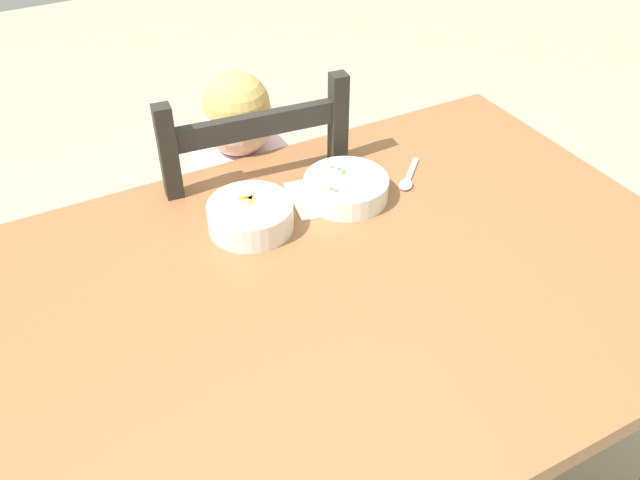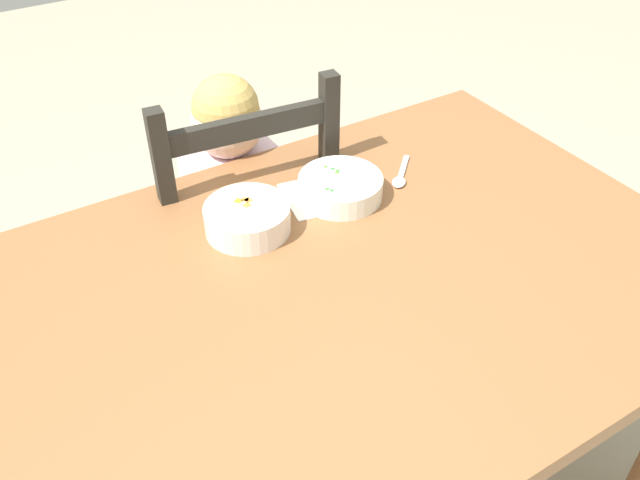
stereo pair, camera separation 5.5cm
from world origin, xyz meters
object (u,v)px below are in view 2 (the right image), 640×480
at_px(dining_table, 322,325).
at_px(dining_chair, 241,250).
at_px(child_figure, 239,199).
at_px(spoon, 400,177).
at_px(bowl_of_peas, 340,187).
at_px(bowl_of_carrots, 247,217).

bearing_deg(dining_table, dining_chair, 82.50).
relative_size(dining_chair, child_figure, 1.04).
bearing_deg(dining_table, spoon, 32.36).
bearing_deg(dining_table, bowl_of_peas, 50.65).
distance_m(dining_table, bowl_of_carrots, 0.26).
height_order(child_figure, bowl_of_peas, child_figure).
bearing_deg(child_figure, bowl_of_carrots, -110.53).
xyz_separation_m(dining_table, dining_chair, (0.07, 0.52, -0.21)).
bearing_deg(child_figure, spoon, -49.65).
xyz_separation_m(dining_table, bowl_of_peas, (0.18, 0.22, 0.12)).
xyz_separation_m(bowl_of_peas, bowl_of_carrots, (-0.22, -0.00, 0.00)).
distance_m(dining_table, dining_chair, 0.57).
distance_m(dining_chair, bowl_of_carrots, 0.46).
xyz_separation_m(dining_chair, spoon, (0.27, -0.31, 0.31)).
bearing_deg(bowl_of_peas, dining_chair, 111.37).
height_order(dining_chair, spoon, dining_chair).
height_order(child_figure, spoon, child_figure).
bearing_deg(bowl_of_carrots, child_figure, 69.47).
relative_size(child_figure, bowl_of_peas, 5.21).
height_order(dining_chair, child_figure, dining_chair).
height_order(dining_table, spoon, spoon).
relative_size(child_figure, bowl_of_carrots, 5.45).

